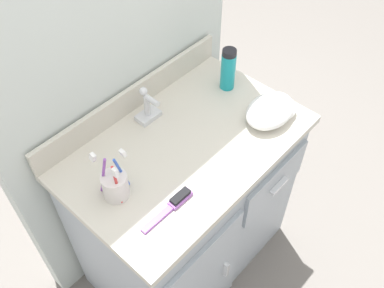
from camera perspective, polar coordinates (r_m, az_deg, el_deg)
name	(u,v)px	position (r m, az deg, el deg)	size (l,w,h in m)	color
ground_plane	(188,253)	(2.18, -0.56, -14.30)	(6.00, 6.00, 0.00)	slate
wall_back	(114,39)	(1.50, -10.39, 13.65)	(1.06, 0.08, 2.20)	silver
vanity	(187,206)	(1.81, -0.60, -8.21)	(0.88, 0.57, 0.82)	#9EA8B2
backsplash	(133,98)	(1.60, -7.90, 6.11)	(0.88, 0.02, 0.10)	beige
sink_faucet	(148,108)	(1.56, -5.92, 4.75)	(0.09, 0.09, 0.14)	silver
toothbrush_cup	(115,185)	(1.35, -10.21, -5.39)	(0.10, 0.10, 0.19)	silver
shaving_cream_can	(228,69)	(1.66, 4.84, 9.90)	(0.06, 0.06, 0.18)	teal
hairbrush	(174,204)	(1.33, -2.45, -7.98)	(0.20, 0.03, 0.03)	purple
hand_towel	(273,110)	(1.59, 10.70, 4.46)	(0.22, 0.15, 0.08)	white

